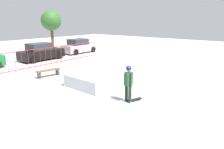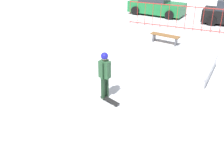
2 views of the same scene
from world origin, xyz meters
TOP-DOWN VIEW (x-y plane):
  - ground_plane at (0.00, 0.00)m, footprint 60.00×60.00m
  - skate_ramp at (-0.56, -0.30)m, footprint 5.47×2.74m
  - skater at (-2.37, -3.14)m, footprint 0.40×0.44m
  - skateboard at (-2.09, -3.32)m, footprint 0.82×0.47m
  - perimeter_fence at (-0.00, 6.67)m, footprint 11.08×0.50m
  - park_bench at (-2.18, 3.48)m, footprint 1.64×0.62m
  - parked_car_black at (0.83, 9.12)m, footprint 4.13×1.98m
  - parked_car_silver at (5.98, 9.60)m, footprint 4.14×2.01m
  - distant_tree at (5.83, 14.42)m, footprint 2.49×2.49m

SIDE VIEW (x-z plane):
  - ground_plane at x=0.00m, z-range 0.00..0.00m
  - skateboard at x=-2.09m, z-range 0.03..0.12m
  - skate_ramp at x=-0.56m, z-range -0.05..0.69m
  - park_bench at x=-2.18m, z-range 0.12..0.60m
  - parked_car_black at x=0.83m, z-range -0.08..1.52m
  - parked_car_silver at x=5.98m, z-range -0.08..1.52m
  - perimeter_fence at x=0.00m, z-range 0.02..1.52m
  - skater at x=-2.37m, z-range 0.14..1.87m
  - distant_tree at x=5.83m, z-range 1.11..5.92m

